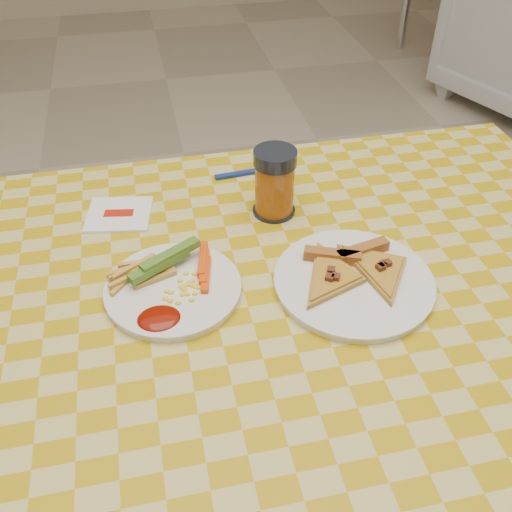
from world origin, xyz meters
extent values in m
plane|color=beige|center=(0.00, 0.00, 0.00)|extent=(8.00, 8.00, 0.00)
cylinder|color=silver|center=(-0.54, 0.34, 0.35)|extent=(0.06, 0.06, 0.71)
cylinder|color=silver|center=(0.54, 0.34, 0.35)|extent=(0.06, 0.06, 0.71)
cube|color=#552E1D|center=(0.00, 0.00, 0.73)|extent=(1.20, 0.80, 0.04)
cylinder|color=silver|center=(1.56, 2.16, 0.35)|extent=(0.06, 0.06, 0.71)
cylinder|color=white|center=(-0.16, 0.02, 0.76)|extent=(0.25, 0.25, 0.01)
cylinder|color=white|center=(0.12, -0.02, 0.76)|extent=(0.27, 0.27, 0.01)
cube|color=#21560D|center=(-0.17, 0.06, 0.79)|extent=(0.11, 0.09, 0.02)
cube|color=#F1490A|center=(-0.11, 0.05, 0.78)|extent=(0.07, 0.09, 0.02)
ellipsoid|color=#730E02|center=(-0.19, -0.04, 0.77)|extent=(0.07, 0.06, 0.01)
cube|color=#B05E27|center=(0.10, 0.03, 0.78)|extent=(0.09, 0.05, 0.02)
cube|color=#B05E27|center=(0.16, 0.03, 0.78)|extent=(0.10, 0.04, 0.02)
cylinder|color=black|center=(0.05, 0.20, 0.76)|extent=(0.08, 0.08, 0.01)
cylinder|color=#964910|center=(0.05, 0.20, 0.81)|extent=(0.07, 0.07, 0.10)
cylinder|color=black|center=(0.05, 0.20, 0.87)|extent=(0.08, 0.08, 0.03)
cube|color=white|center=(-0.24, 0.25, 0.76)|extent=(0.13, 0.13, 0.01)
cube|color=red|center=(-0.24, 0.25, 0.76)|extent=(0.06, 0.03, 0.00)
cube|color=navy|center=(0.01, 0.34, 0.76)|extent=(0.11, 0.02, 0.01)
cube|color=silver|center=(0.08, 0.35, 0.76)|extent=(0.05, 0.03, 0.00)
camera|label=1|loc=(-0.17, -0.65, 1.39)|focal=40.00mm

